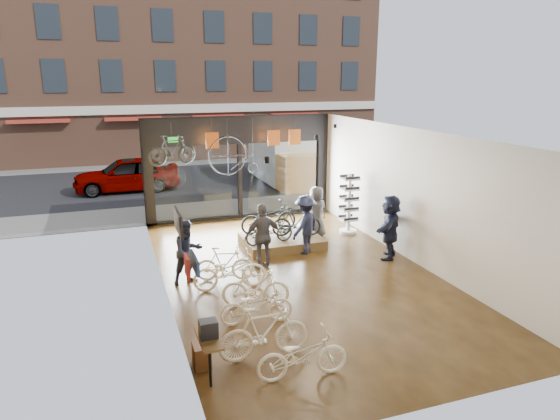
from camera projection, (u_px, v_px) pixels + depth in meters
name	position (u px, v px, depth m)	size (l,w,h in m)	color
ground_plane	(297.00, 274.00, 13.55)	(7.00, 12.00, 0.04)	black
ceiling	(299.00, 132.00, 12.55)	(7.00, 12.00, 0.04)	black
wall_left	(161.00, 218.00, 11.93)	(0.04, 12.00, 3.80)	#B3893A
wall_right	(413.00, 196.00, 14.17)	(0.04, 12.00, 3.80)	beige
wall_back	(441.00, 300.00, 7.56)	(7.00, 0.04, 3.80)	beige
storefront	(240.00, 168.00, 18.52)	(7.00, 0.26, 3.80)	black
exit_sign	(173.00, 140.00, 17.35)	(0.35, 0.06, 0.18)	#198C26
street_road	(198.00, 175.00, 27.22)	(30.00, 18.00, 0.02)	black
sidewalk_near	(233.00, 208.00, 20.09)	(30.00, 2.40, 0.12)	slate
sidewalk_far	(187.00, 162.00, 30.85)	(30.00, 2.00, 0.12)	slate
opposite_building	(175.00, 46.00, 31.33)	(26.00, 5.00, 14.00)	brown
street_car	(127.00, 174.00, 23.06)	(1.90, 4.72, 1.61)	gray
box_truck	(287.00, 159.00, 24.43)	(2.13, 6.40, 2.52)	silver
floor_bike_0	(302.00, 355.00, 8.77)	(0.58, 1.66, 0.87)	#F1E9CC
floor_bike_1	(264.00, 332.00, 9.37)	(0.50, 1.77, 1.06)	#F1E9CC
floor_bike_2	(256.00, 305.00, 10.72)	(0.55, 1.59, 0.83)	#F1E9CC
floor_bike_3	(256.00, 287.00, 11.52)	(0.44, 1.57, 0.94)	#F1E9CC
floor_bike_4	(230.00, 271.00, 12.45)	(0.64, 1.83, 0.96)	#F1E9CC
floor_bike_5	(225.00, 264.00, 12.98)	(0.43, 1.53, 0.92)	#F1E9CC
display_platform	(282.00, 241.00, 15.72)	(2.40, 1.80, 0.30)	brown
display_bike_left	(269.00, 231.00, 14.96)	(0.54, 1.55, 0.81)	black
display_bike_mid	(297.00, 222.00, 15.64)	(0.44, 1.56, 0.94)	black
display_bike_right	(269.00, 217.00, 16.03)	(0.66, 1.88, 0.99)	black
customer_1	(188.00, 252.00, 12.73)	(0.82, 0.64, 1.69)	#161C33
customer_2	(263.00, 236.00, 13.72)	(1.08, 0.45, 1.85)	#3F3F44
customer_3	(305.00, 225.00, 14.90)	(1.16, 0.67, 1.80)	#161C33
customer_4	(316.00, 212.00, 16.42)	(0.84, 0.55, 1.72)	#3F3F44
customer_5	(390.00, 227.00, 14.51)	(1.76, 0.56, 1.90)	#161C33
sunglasses_rack	(349.00, 204.00, 16.81)	(0.60, 0.49, 2.02)	white
wall_merch	(193.00, 300.00, 8.94)	(0.40, 2.40, 2.60)	navy
penny_farthing	(236.00, 157.00, 17.21)	(1.70, 0.06, 1.36)	black
hung_bike	(172.00, 150.00, 15.77)	(0.45, 1.58, 0.95)	black
jersey_left	(212.00, 140.00, 17.13)	(0.45, 0.03, 0.55)	#CC5919
jersey_mid	(274.00, 138.00, 17.84)	(0.45, 0.03, 0.55)	#CC5919
jersey_right	(295.00, 137.00, 18.09)	(0.45, 0.03, 0.55)	#CC5919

